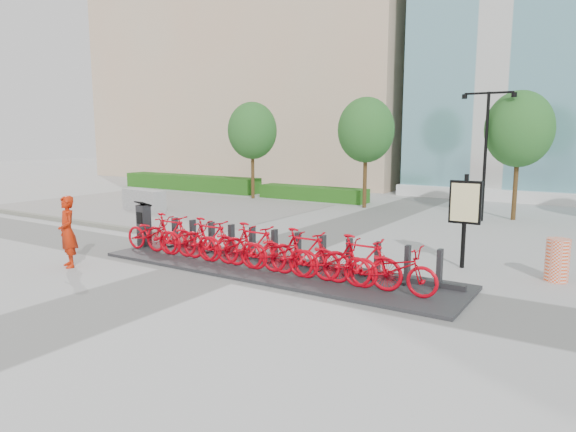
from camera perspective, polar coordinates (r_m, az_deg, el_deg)
The scene contains 27 objects.
ground at distance 13.47m, azimuth -7.08°, elevation -5.53°, with size 120.00×120.00×0.00m, color #A9A9A9.
gravel_patch at distance 25.26m, azimuth -14.37°, elevation 1.05°, with size 14.00×14.00×0.00m, color gray.
curb at distance 22.15m, azimuth -24.07°, elevation -0.35°, with size 14.00×0.25×0.15m, color slate.
hedge_a at distance 32.58m, azimuth -10.84°, elevation 3.68°, with size 10.00×1.40×0.90m, color #2A6919.
hedge_b at distance 26.95m, azimuth 2.75°, elevation 2.54°, with size 6.00×1.20×0.70m, color #2A6919.
tree_0 at distance 27.43m, azimuth -3.99°, elevation 9.42°, with size 2.60×2.60×5.10m.
tree_1 at distance 24.11m, azimuth 8.66°, elevation 9.41°, with size 2.60×2.60×5.10m.
tree_2 at distance 22.25m, azimuth 24.30°, elevation 8.78°, with size 2.60×2.60×5.10m.
streetlamp at distance 21.44m, azimuth 21.15°, elevation 7.77°, with size 2.00×0.20×5.00m.
dock_pad at distance 12.93m, azimuth -1.77°, elevation -5.90°, with size 9.60×2.40×0.08m, color #28292B.
dock_rail_posts at distance 13.17m, azimuth -0.39°, elevation -3.53°, with size 8.02×0.50×0.85m, color #242326, non-canonical shape.
bike_0 at distance 15.07m, azimuth -14.87°, elevation -1.89°, with size 0.68×1.96×1.03m, color #BD000E.
bike_1 at distance 14.55m, azimuth -12.96°, elevation -1.98°, with size 0.54×1.90×1.14m, color #BD000E.
bike_2 at distance 14.06m, azimuth -10.90°, elevation -2.52°, with size 0.68×1.96×1.03m, color #BD000E.
bike_3 at distance 13.57m, azimuth -8.70°, elevation -2.63°, with size 0.54×1.90×1.14m, color #BD000E.
bike_4 at distance 13.12m, azimuth -6.33°, elevation -3.23°, with size 0.68×1.96×1.03m, color #BD000E.
bike_5 at distance 12.68m, azimuth -3.80°, elevation -3.37°, with size 0.54×1.90×1.14m, color #BD000E.
bike_6 at distance 12.28m, azimuth -1.09°, elevation -4.02°, with size 0.68×1.96×1.03m, color #BD000E.
bike_7 at distance 11.89m, azimuth 1.79°, elevation -4.17°, with size 0.54×1.90×1.14m, color #BD000E.
bike_8 at distance 11.56m, azimuth 4.86°, elevation -4.87°, with size 0.68×1.96×1.03m, color #BD000E.
bike_9 at distance 11.24m, azimuth 8.12°, elevation -5.04°, with size 0.54×1.90×1.14m, color #BD000E.
bike_10 at distance 10.99m, azimuth 11.54°, elevation -5.76°, with size 0.68×1.96×1.03m, color #BD000E.
kiosk at distance 15.89m, azimuth -15.72°, elevation -0.89°, with size 0.44×0.38×1.35m.
worker_red at distance 14.25m, azimuth -23.30°, elevation -1.61°, with size 0.67×0.44×1.84m, color #B21F06.
construction_barrel at distance 13.42m, azimuth 27.74°, elevation -4.36°, with size 0.52×0.52×1.00m, color #FF3C00.
jersey_barrier at distance 23.99m, azimuth -15.73°, elevation 1.71°, with size 2.43×0.66×0.94m, color #B1B1B1.
map_sign at distance 13.64m, azimuth 19.07°, elevation 1.02°, with size 0.79×0.16×2.40m.
Camera 1 is at (8.40, -9.99, 3.35)m, focal length 32.00 mm.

